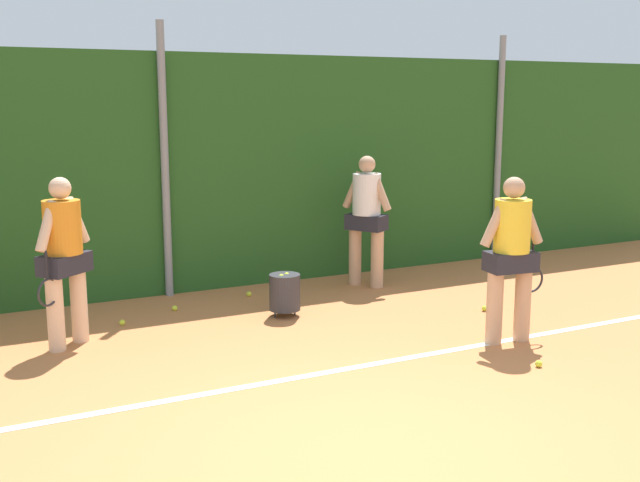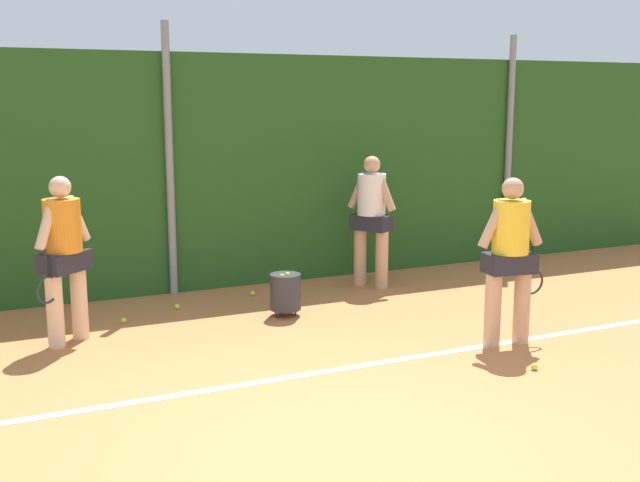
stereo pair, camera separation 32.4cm
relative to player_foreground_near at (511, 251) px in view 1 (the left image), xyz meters
name	(u,v)px [view 1 (the left image)]	position (x,y,z in m)	size (l,w,h in m)	color
ground_plane	(278,383)	(-2.62, -0.01, -0.97)	(28.09, 28.09, 0.00)	#C67542
hedge_fence_backdrop	(162,175)	(-2.62, 3.63, 0.57)	(18.26, 0.25, 3.07)	#23511E
fence_post_center	(165,162)	(-2.62, 3.46, 0.75)	(0.10, 0.10, 3.43)	gray
fence_post_right	(498,149)	(2.65, 3.46, 0.75)	(0.10, 0.10, 3.43)	gray
court_baseline_paint	(276,381)	(-2.62, 0.03, -0.96)	(13.34, 0.10, 0.01)	white
player_foreground_near	(511,251)	(0.00, 0.00, 0.00)	(0.80, 0.37, 1.72)	tan
player_midcourt	(64,253)	(-4.10, 1.92, 0.01)	(0.62, 0.60, 1.73)	beige
player_backcourt_far	(366,214)	(-0.09, 2.78, 0.02)	(0.52, 0.65, 1.75)	tan
ball_hopper	(285,292)	(-1.68, 1.91, -0.67)	(0.36, 0.36, 0.51)	#2D2D33
tennis_ball_1	(485,308)	(0.53, 1.04, -0.93)	(0.07, 0.07, 0.07)	#CCDB33
tennis_ball_2	(539,364)	(-0.25, -0.74, -0.93)	(0.07, 0.07, 0.07)	#CCDB33
tennis_ball_4	(122,323)	(-3.46, 2.40, -0.93)	(0.07, 0.07, 0.07)	#CCDB33
tennis_ball_8	(175,308)	(-2.76, 2.71, -0.93)	(0.07, 0.07, 0.07)	#CCDB33
tennis_ball_9	(249,294)	(-1.72, 2.95, -0.93)	(0.07, 0.07, 0.07)	#CCDB33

